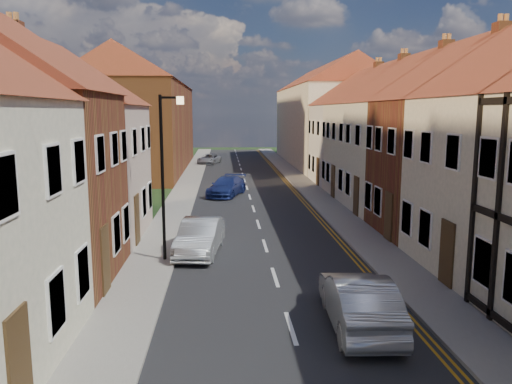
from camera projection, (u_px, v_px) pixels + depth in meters
road at (253, 209)px, 28.62m from camera, size 7.00×90.00×0.02m
pavement_left at (176, 209)px, 28.33m from camera, size 1.80×90.00×0.12m
pavement_right at (329, 207)px, 28.90m from camera, size 1.80×90.00×0.12m
cottage_r_cream_mid at (471, 136)px, 22.10m from camera, size 8.30×5.20×9.00m
cottage_r_pink at (423, 131)px, 27.42m from camera, size 8.30×6.00×9.00m
cottage_r_white_far at (391, 128)px, 32.74m from camera, size 8.30×5.20×9.00m
cottage_r_cream_far at (367, 126)px, 38.06m from camera, size 8.30×6.00×9.00m
cottage_l_pink at (45, 139)px, 21.26m from camera, size 8.30×6.30×8.80m
block_right_far at (326, 114)px, 53.01m from camera, size 8.30×24.20×10.50m
block_left_far at (142, 114)px, 46.88m from camera, size 8.30×24.20×10.50m
lamppost at (165, 168)px, 17.96m from camera, size 0.88×0.15×6.00m
car_mid at (200, 237)px, 19.52m from camera, size 1.97×4.29×1.36m
car_far at (227, 186)px, 33.03m from camera, size 3.04×4.68×1.26m
car_distant at (209, 159)px, 53.05m from camera, size 2.78×4.20×1.07m
car_mid_b at (359, 301)px, 12.86m from camera, size 1.67×4.32×1.40m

